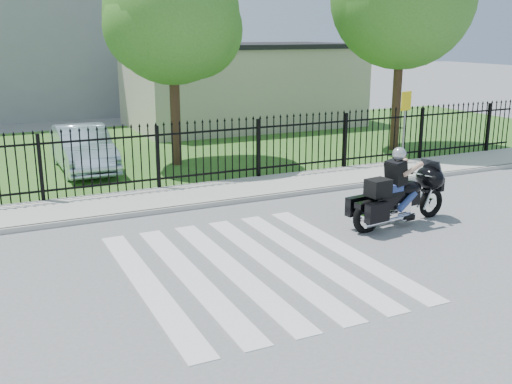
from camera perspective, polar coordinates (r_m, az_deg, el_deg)
name	(u,v)px	position (r m, az deg, el deg)	size (l,w,h in m)	color
ground	(253,266)	(11.18, -0.27, -7.11)	(120.00, 120.00, 0.00)	slate
crosswalk	(253,266)	(11.17, -0.27, -7.08)	(5.00, 5.50, 0.01)	silver
sidewalk	(170,198)	(15.59, -8.15, -0.57)	(40.00, 2.00, 0.12)	#ADAAA3
curb	(183,208)	(14.67, -6.96, -1.52)	(40.00, 0.12, 0.12)	#ADAAA3
grass_strip	(111,152)	(22.22, -13.64, 3.70)	(40.00, 12.00, 0.02)	#2F6121
iron_fence	(158,159)	(16.32, -9.32, 3.13)	(26.00, 0.04, 1.80)	black
tree_mid	(172,16)	(19.30, -8.01, 16.23)	(4.20, 4.20, 6.78)	#382316
building_low	(242,87)	(27.92, -1.33, 9.96)	(10.00, 6.00, 3.50)	#B3AD95
building_low_roof	(242,46)	(27.82, -1.36, 13.76)	(10.20, 6.20, 0.20)	black
motorcycle_rider	(399,193)	(13.68, 13.42, -0.07)	(2.75, 1.08, 1.82)	black
parked_car	(83,148)	(19.34, -16.14, 4.02)	(1.47, 4.21, 1.39)	silver
traffic_sign	(405,112)	(19.68, 14.03, 7.39)	(0.48, 0.18, 2.28)	slate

